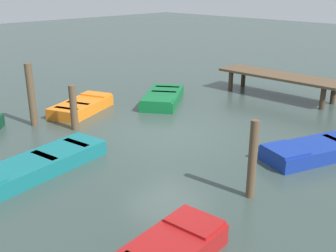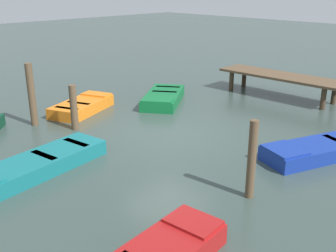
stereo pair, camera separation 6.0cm
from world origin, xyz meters
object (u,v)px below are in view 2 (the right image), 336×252
(dock_segment, at_px, (281,78))
(rowboat_teal, at_px, (34,166))
(rowboat_green, at_px, (163,97))
(mooring_piling_mid_left, at_px, (74,108))
(rowboat_orange, at_px, (82,106))
(mooring_piling_far_right, at_px, (32,95))
(rowboat_blue, at_px, (326,148))
(mooring_piling_center, at_px, (252,160))

(dock_segment, bearing_deg, rowboat_teal, -94.29)
(rowboat_teal, height_order, rowboat_green, same)
(dock_segment, xyz_separation_m, rowboat_teal, (-0.58, -10.92, -0.61))
(dock_segment, height_order, mooring_piling_mid_left, mooring_piling_mid_left)
(dock_segment, distance_m, rowboat_orange, 8.25)
(rowboat_orange, distance_m, mooring_piling_far_right, 2.18)
(dock_segment, xyz_separation_m, rowboat_orange, (-4.15, -7.10, -0.61))
(rowboat_green, bearing_deg, rowboat_blue, 51.64)
(mooring_piling_far_right, bearing_deg, rowboat_teal, -27.82)
(rowboat_blue, height_order, mooring_piling_far_right, mooring_piling_far_right)
(rowboat_teal, bearing_deg, rowboat_green, -170.28)
(dock_segment, height_order, rowboat_blue, dock_segment)
(rowboat_green, xyz_separation_m, mooring_piling_far_right, (-1.18, -4.99, 0.84))
(rowboat_blue, bearing_deg, dock_segment, -117.09)
(dock_segment, relative_size, rowboat_orange, 1.85)
(rowboat_blue, xyz_separation_m, mooring_piling_far_right, (-8.16, -4.56, 0.84))
(dock_segment, height_order, rowboat_teal, dock_segment)
(rowboat_green, height_order, mooring_piling_center, mooring_piling_center)
(dock_segment, relative_size, mooring_piling_center, 2.90)
(mooring_piling_mid_left, distance_m, mooring_piling_far_right, 1.56)
(rowboat_green, xyz_separation_m, mooring_piling_mid_left, (0.16, -4.25, 0.53))
(mooring_piling_mid_left, xyz_separation_m, mooring_piling_center, (6.64, 0.31, 0.17))
(dock_segment, xyz_separation_m, mooring_piling_mid_left, (-2.68, -8.36, -0.08))
(dock_segment, bearing_deg, rowboat_orange, -121.56)
(dock_segment, height_order, mooring_piling_center, mooring_piling_center)
(dock_segment, bearing_deg, mooring_piling_far_right, -115.06)
(mooring_piling_center, bearing_deg, rowboat_teal, -147.73)
(rowboat_teal, bearing_deg, mooring_piling_mid_left, -149.31)
(rowboat_teal, height_order, mooring_piling_center, mooring_piling_center)
(rowboat_teal, relative_size, mooring_piling_far_right, 1.92)
(dock_segment, bearing_deg, rowboat_green, -125.91)
(rowboat_green, height_order, mooring_piling_far_right, mooring_piling_far_right)
(dock_segment, relative_size, mooring_piling_mid_left, 3.56)
(rowboat_blue, xyz_separation_m, mooring_piling_center, (-0.19, -3.51, 0.70))
(mooring_piling_far_right, bearing_deg, rowboat_green, 76.75)
(mooring_piling_mid_left, bearing_deg, mooring_piling_far_right, -150.88)
(rowboat_blue, xyz_separation_m, mooring_piling_mid_left, (-6.82, -3.81, 0.53))
(rowboat_green, relative_size, mooring_piling_mid_left, 2.14)
(mooring_piling_far_right, bearing_deg, mooring_piling_center, 7.51)
(rowboat_orange, relative_size, mooring_piling_mid_left, 1.92)
(mooring_piling_mid_left, bearing_deg, rowboat_orange, 139.41)
(rowboat_green, distance_m, rowboat_blue, 7.00)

